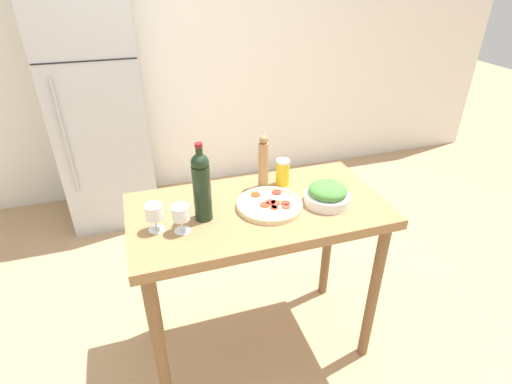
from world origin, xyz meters
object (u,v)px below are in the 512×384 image
wine_glass_far (154,213)px  salt_canister (283,172)px  wine_glass_near (181,214)px  homemade_pizza (269,204)px  refrigerator (99,108)px  pepper_mill (263,163)px  salad_bowl (327,194)px  wine_bottle (202,185)px

wine_glass_far → salt_canister: bearing=18.1°
wine_glass_near → homemade_pizza: (0.41, 0.07, -0.07)m
refrigerator → salt_canister: 1.79m
wine_glass_near → homemade_pizza: bearing=9.2°
wine_glass_near → pepper_mill: size_ratio=0.45×
refrigerator → salt_canister: bearing=-59.3°
salad_bowl → homemade_pizza: 0.28m
salad_bowl → salt_canister: bearing=119.4°
pepper_mill → salad_bowl: 0.35m
wine_bottle → salt_canister: 0.49m
wine_glass_far → salt_canister: size_ratio=0.92×
salt_canister → pepper_mill: bearing=178.2°
wine_glass_near → salt_canister: size_ratio=0.92×
refrigerator → wine_glass_near: (0.37, -1.80, 0.07)m
pepper_mill → refrigerator: bearing=117.9°
pepper_mill → salt_canister: (0.10, -0.00, -0.07)m
wine_bottle → pepper_mill: size_ratio=1.30×
wine_glass_far → homemade_pizza: (0.52, 0.02, -0.07)m
refrigerator → wine_glass_far: (0.26, -1.75, 0.07)m
pepper_mill → salt_canister: pepper_mill is taller
wine_bottle → homemade_pizza: 0.34m
pepper_mill → salad_bowl: bearing=-45.5°
homemade_pizza → wine_bottle: bearing=179.3°
refrigerator → salad_bowl: refrigerator is taller
homemade_pizza → salt_canister: bearing=54.1°
refrigerator → pepper_mill: refrigerator is taller
wine_bottle → salad_bowl: bearing=-5.1°
wine_glass_near → wine_glass_far: size_ratio=1.00×
pepper_mill → wine_glass_near: bearing=-150.0°
wine_bottle → homemade_pizza: size_ratio=1.17×
wine_bottle → wine_glass_far: 0.23m
wine_glass_far → homemade_pizza: 0.52m
wine_glass_far → salt_canister: (0.65, 0.21, -0.02)m
wine_glass_near → wine_bottle: bearing=33.3°
wine_glass_near → salad_bowl: 0.68m
wine_glass_near → homemade_pizza: size_ratio=0.40×
salad_bowl → homemade_pizza: bearing=170.1°
salad_bowl → refrigerator: bearing=120.5°
wine_glass_near → salad_bowl: bearing=1.6°
wine_glass_far → pepper_mill: (0.55, 0.22, 0.05)m
refrigerator → wine_glass_near: 1.83m
salad_bowl → pepper_mill: bearing=134.5°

